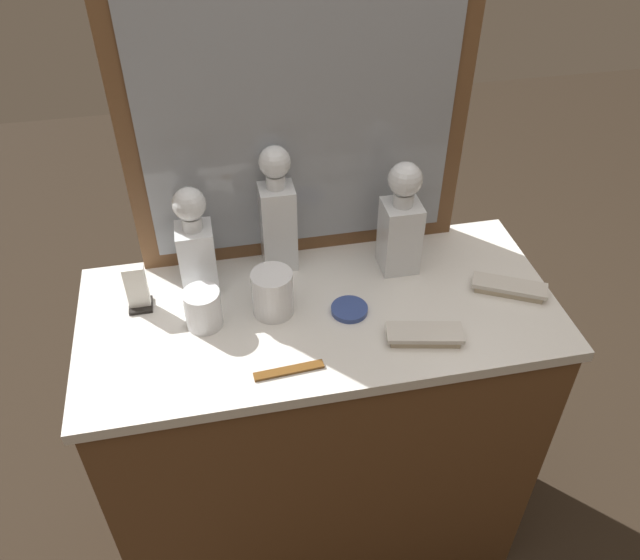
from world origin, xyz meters
TOP-DOWN VIEW (x-y plane):
  - ground_plane at (0.00, 0.00)m, footprint 6.00×6.00m
  - dresser at (0.00, 0.00)m, footprint 1.04×0.48m
  - dresser_mirror at (0.00, 0.22)m, footprint 0.75×0.03m
  - crystal_decanter_left at (0.21, 0.11)m, footprint 0.08×0.08m
  - crystal_decanter_front at (-0.06, 0.17)m, footprint 0.08×0.08m
  - crystal_decanter_rear at (-0.25, 0.12)m, footprint 0.08×0.08m
  - crystal_tumbler_front at (-0.10, 0.01)m, footprint 0.09×0.09m
  - crystal_tumbler_far_right at (-0.25, -0.00)m, footprint 0.08×0.08m
  - silver_brush_right at (0.19, -0.14)m, footprint 0.17×0.09m
  - silver_brush_far_right at (0.43, -0.03)m, footprint 0.17×0.12m
  - porcelain_dish at (0.06, -0.02)m, footprint 0.08×0.08m
  - tortoiseshell_comb at (-0.10, -0.17)m, footprint 0.14×0.03m
  - napkin_holder at (-0.38, 0.08)m, footprint 0.05×0.05m

SIDE VIEW (x-z plane):
  - ground_plane at x=0.00m, z-range 0.00..0.00m
  - dresser at x=0.00m, z-range 0.00..0.89m
  - tortoiseshell_comb at x=-0.10m, z-range 0.88..0.89m
  - porcelain_dish at x=0.06m, z-range 0.88..0.90m
  - silver_brush_right at x=0.19m, z-range 0.89..0.91m
  - silver_brush_far_right at x=0.43m, z-range 0.89..0.91m
  - crystal_tumbler_far_right at x=-0.25m, z-range 0.88..0.97m
  - napkin_holder at x=-0.38m, z-range 0.88..0.99m
  - crystal_tumbler_front at x=-0.10m, z-range 0.88..0.98m
  - crystal_decanter_rear at x=-0.25m, z-range 0.86..1.12m
  - crystal_decanter_left at x=0.21m, z-range 0.86..1.13m
  - crystal_decanter_front at x=-0.06m, z-range 0.85..1.16m
  - dresser_mirror at x=0.00m, z-range 0.88..1.57m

